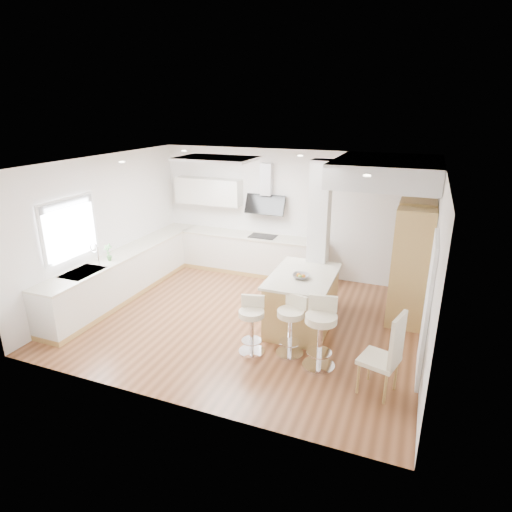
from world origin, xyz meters
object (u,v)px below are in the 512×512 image
at_px(bar_stool_a, 252,322).
at_px(bar_stool_b, 291,323).
at_px(bar_stool_c, 321,330).
at_px(peninsula, 302,300).
at_px(dining_chair, 388,352).

xyz_separation_m(bar_stool_a, bar_stool_b, (0.58, 0.17, 0.02)).
distance_m(bar_stool_a, bar_stool_c, 1.08).
bearing_deg(bar_stool_b, peninsula, 111.76).
height_order(bar_stool_a, dining_chair, dining_chair).
distance_m(peninsula, bar_stool_c, 1.25).
bearing_deg(bar_stool_b, dining_chair, -2.49).
bearing_deg(peninsula, bar_stool_c, -63.06).
relative_size(bar_stool_c, dining_chair, 0.89).
relative_size(bar_stool_a, bar_stool_b, 0.96).
bearing_deg(bar_stool_c, bar_stool_a, 172.83).
xyz_separation_m(bar_stool_a, bar_stool_c, (1.08, 0.01, 0.09)).
bearing_deg(dining_chair, bar_stool_b, 176.51).
height_order(bar_stool_a, bar_stool_c, bar_stool_c).
xyz_separation_m(bar_stool_c, dining_chair, (0.97, -0.34, 0.04)).
bearing_deg(dining_chair, bar_stool_c, 176.23).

